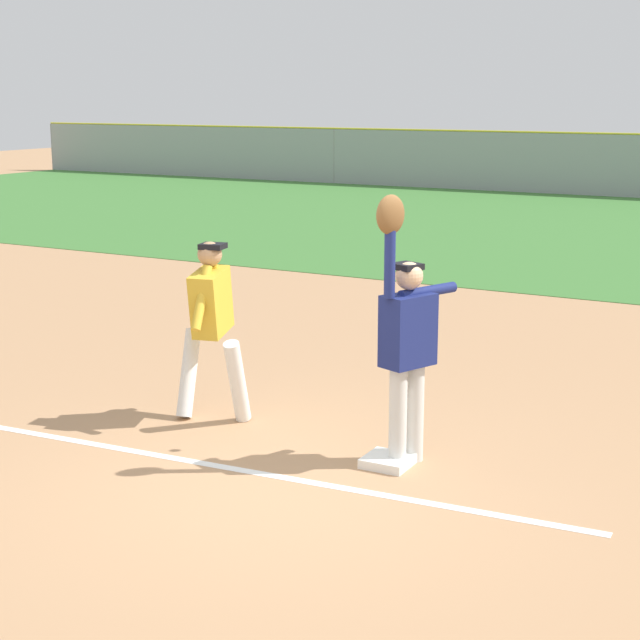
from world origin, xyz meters
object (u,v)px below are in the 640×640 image
fielder (406,334)px  parked_car_white (498,162)px  baseball (397,224)px  first_base (388,461)px  runner (211,318)px

fielder → parked_car_white: bearing=-50.9°
fielder → parked_car_white: fielder is taller
fielder → baseball: fielder is taller
first_base → fielder: bearing=54.1°
runner → parked_car_white: (-6.92, 27.30, -0.32)m
fielder → parked_car_white: 28.91m
fielder → runner: (-2.08, 0.18, -0.12)m
baseball → parked_car_white: 28.58m
baseball → fielder: bearing=-51.2°
first_base → fielder: size_ratio=0.17×
fielder → first_base: bearing=75.0°
first_base → fielder: (0.09, 0.13, 1.08)m
first_base → parked_car_white: parked_car_white is taller
runner → baseball: (1.84, 0.12, 0.99)m
first_base → baseball: baseball is taller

